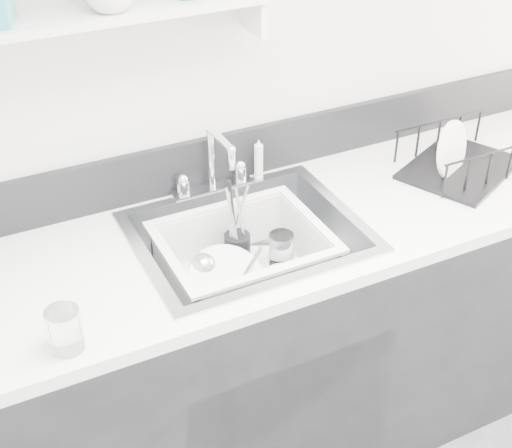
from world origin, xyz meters
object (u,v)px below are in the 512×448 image
sink (248,258)px  wash_tub (243,260)px  dish_rack (463,152)px  counter_run (249,350)px

sink → wash_tub: size_ratio=1.37×
wash_tub → dish_rack: 0.81m
counter_run → wash_tub: 0.38m
counter_run → sink: 0.37m
sink → wash_tub: wash_tub is taller
counter_run → dish_rack: bearing=1.2°
counter_run → sink: (0.00, 0.00, 0.37)m
sink → dish_rack: (0.77, 0.02, 0.16)m
sink → wash_tub: bearing=-142.5°
wash_tub → dish_rack: size_ratio=1.24×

